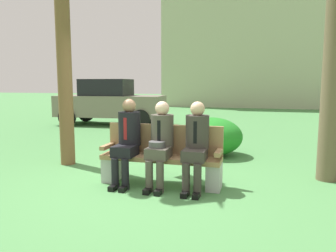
{
  "coord_description": "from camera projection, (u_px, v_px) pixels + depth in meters",
  "views": [
    {
      "loc": [
        1.59,
        -4.46,
        1.53
      ],
      "look_at": [
        0.17,
        0.56,
        0.85
      ],
      "focal_mm": 34.99,
      "sensor_mm": 36.0,
      "label": 1
    }
  ],
  "objects": [
    {
      "name": "shrub_near_bench",
      "position": [
        212.0,
        136.0,
        6.99
      ],
      "size": [
        1.3,
        1.19,
        0.81
      ],
      "primitive_type": "ellipsoid",
      "color": "#227F23",
      "rests_on": "ground"
    },
    {
      "name": "street_lamp",
      "position": [
        334.0,
        56.0,
        8.08
      ],
      "size": [
        0.24,
        0.24,
        3.58
      ],
      "color": "black",
      "rests_on": "ground"
    },
    {
      "name": "ground_plane",
      "position": [
        147.0,
        187.0,
        4.88
      ],
      "size": [
        80.0,
        80.0,
        0.0
      ],
      "primitive_type": "plane",
      "color": "#498347"
    },
    {
      "name": "parked_car_near",
      "position": [
        110.0,
        102.0,
        12.12
      ],
      "size": [
        4.02,
        1.97,
        1.68
      ],
      "color": "slate",
      "rests_on": "ground"
    },
    {
      "name": "seated_man_right",
      "position": [
        196.0,
        141.0,
        4.68
      ],
      "size": [
        0.34,
        0.72,
        1.27
      ],
      "color": "#38332D",
      "rests_on": "ground"
    },
    {
      "name": "park_bench",
      "position": [
        162.0,
        157.0,
        4.99
      ],
      "size": [
        1.82,
        0.44,
        0.9
      ],
      "color": "#99754C",
      "rests_on": "ground"
    },
    {
      "name": "seated_man_left",
      "position": [
        127.0,
        137.0,
        4.97
      ],
      "size": [
        0.34,
        0.72,
        1.3
      ],
      "color": "black",
      "rests_on": "ground"
    },
    {
      "name": "building_backdrop",
      "position": [
        256.0,
        27.0,
        23.66
      ],
      "size": [
        12.23,
        9.43,
        11.06
      ],
      "color": "#B0B593",
      "rests_on": "ground"
    },
    {
      "name": "seated_man_middle",
      "position": [
        160.0,
        140.0,
        4.82
      ],
      "size": [
        0.34,
        0.72,
        1.27
      ],
      "color": "#4C473D",
      "rests_on": "ground"
    }
  ]
}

